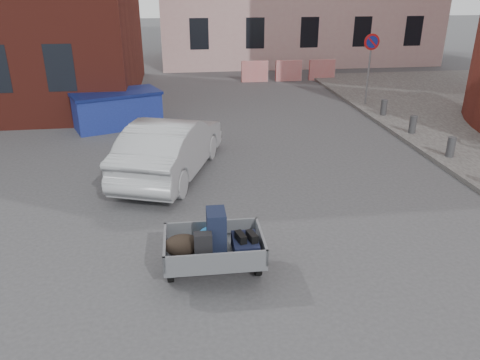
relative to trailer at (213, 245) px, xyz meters
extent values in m
plane|color=#38383A|center=(0.88, 1.23, -0.61)|extent=(120.00, 120.00, 0.00)
cylinder|color=gray|center=(6.88, 10.73, 0.81)|extent=(0.07, 0.07, 2.60)
cylinder|color=red|center=(6.88, 10.71, 1.86)|extent=(0.60, 0.03, 0.60)
cylinder|color=navy|center=(6.88, 10.69, 1.86)|extent=(0.44, 0.03, 0.44)
cylinder|color=#3A3A3D|center=(6.88, 4.63, -0.21)|extent=(0.22, 0.22, 0.55)
cylinder|color=#3A3A3D|center=(6.88, 6.83, -0.21)|extent=(0.22, 0.22, 0.55)
cylinder|color=#3A3A3D|center=(6.88, 9.03, -0.21)|extent=(0.22, 0.22, 0.55)
cube|color=red|center=(3.38, 16.23, -0.11)|extent=(1.30, 0.18, 1.00)
cube|color=red|center=(5.08, 16.23, -0.11)|extent=(1.30, 0.18, 1.00)
cube|color=red|center=(6.78, 16.23, -0.11)|extent=(1.30, 0.18, 1.00)
cylinder|color=black|center=(-0.71, 0.01, -0.39)|extent=(0.10, 0.44, 0.44)
cylinder|color=black|center=(0.73, -0.01, -0.39)|extent=(0.10, 0.44, 0.44)
cube|color=slate|center=(0.01, 0.00, -0.15)|extent=(1.61, 1.12, 0.08)
cube|color=slate|center=(-0.77, 0.01, 0.03)|extent=(0.05, 1.10, 0.28)
cube|color=slate|center=(0.79, -0.01, 0.03)|extent=(0.05, 1.10, 0.28)
cube|color=slate|center=(0.02, 0.53, 0.03)|extent=(1.60, 0.06, 0.28)
cube|color=slate|center=(0.01, -0.53, 0.03)|extent=(1.60, 0.06, 0.28)
cube|color=slate|center=(0.02, 0.90, -0.21)|extent=(0.09, 0.70, 0.06)
cube|color=#161C34|center=(0.06, 0.05, 0.24)|extent=(0.30, 0.45, 0.70)
cube|color=black|center=(0.51, -0.10, 0.02)|extent=(0.41, 0.60, 0.25)
ellipsoid|color=black|center=(-0.49, -0.04, 0.07)|extent=(0.60, 0.37, 0.36)
cube|color=black|center=(-0.17, -0.25, 0.13)|extent=(0.28, 0.18, 0.48)
ellipsoid|color=#1665A9|center=(-0.04, 0.35, 0.01)|extent=(0.36, 0.30, 0.24)
cube|color=black|center=(0.43, -0.15, 0.21)|extent=(0.17, 0.29, 0.13)
cube|color=black|center=(0.61, -0.16, 0.21)|extent=(0.17, 0.29, 0.13)
cube|color=navy|center=(-2.48, 9.22, -0.06)|extent=(3.06, 2.25, 1.10)
cube|color=navy|center=(-2.48, 9.22, 0.54)|extent=(3.18, 2.37, 0.09)
imported|color=#9DA0A4|center=(-0.68, 4.69, 0.12)|extent=(2.92, 4.71, 1.46)
camera|label=1|loc=(-0.45, -6.55, 3.94)|focal=35.00mm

